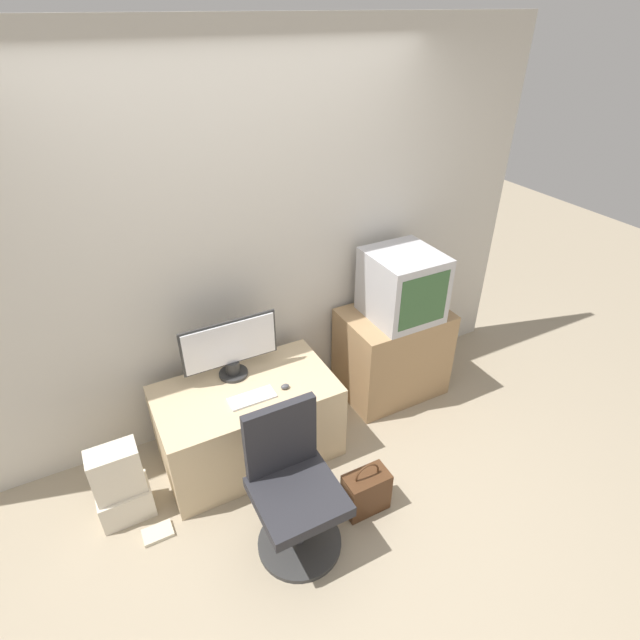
% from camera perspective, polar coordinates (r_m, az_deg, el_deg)
% --- Properties ---
extents(ground_plane, '(12.00, 12.00, 0.00)m').
position_cam_1_polar(ground_plane, '(3.17, 2.42, -23.74)').
color(ground_plane, tan).
extents(wall_back, '(4.40, 0.05, 2.60)m').
position_cam_1_polar(wall_back, '(3.26, -8.82, 7.92)').
color(wall_back, beige).
rests_on(wall_back, ground_plane).
extents(desk, '(1.14, 0.64, 0.57)m').
position_cam_1_polar(desk, '(3.41, -8.19, -11.42)').
color(desk, '#CCB289').
rests_on(desk, ground_plane).
extents(side_stand, '(0.77, 0.55, 0.71)m').
position_cam_1_polar(side_stand, '(3.90, 8.23, -3.65)').
color(side_stand, '#A37F56').
rests_on(side_stand, ground_plane).
extents(main_monitor, '(0.62, 0.19, 0.41)m').
position_cam_1_polar(main_monitor, '(3.22, -10.20, -3.15)').
color(main_monitor, '#2D2D2D').
rests_on(main_monitor, desk).
extents(keyboard, '(0.29, 0.12, 0.01)m').
position_cam_1_polar(keyboard, '(3.14, -7.77, -8.81)').
color(keyboard, white).
rests_on(keyboard, desk).
extents(mouse, '(0.06, 0.04, 0.03)m').
position_cam_1_polar(mouse, '(3.19, -4.01, -7.59)').
color(mouse, '#4C4C51').
rests_on(mouse, desk).
extents(crt_tv, '(0.47, 0.50, 0.49)m').
position_cam_1_polar(crt_tv, '(3.57, 9.41, 3.92)').
color(crt_tv, '#B7B7BC').
rests_on(crt_tv, side_stand).
extents(office_chair, '(0.48, 0.48, 0.90)m').
position_cam_1_polar(office_chair, '(2.87, -3.05, -18.93)').
color(office_chair, '#333333').
rests_on(office_chair, ground_plane).
extents(cardboard_box_lower, '(0.30, 0.20, 0.21)m').
position_cam_1_polar(cardboard_box_lower, '(3.40, -21.30, -18.78)').
color(cardboard_box_lower, beige).
rests_on(cardboard_box_lower, ground_plane).
extents(cardboard_box_upper, '(0.28, 0.16, 0.32)m').
position_cam_1_polar(cardboard_box_upper, '(3.20, -22.27, -15.74)').
color(cardboard_box_upper, beige).
rests_on(cardboard_box_upper, cardboard_box_lower).
extents(handbag, '(0.27, 0.16, 0.38)m').
position_cam_1_polar(handbag, '(3.20, 5.28, -18.92)').
color(handbag, '#4C2D19').
rests_on(handbag, ground_plane).
extents(book, '(0.17, 0.12, 0.02)m').
position_cam_1_polar(book, '(3.32, -18.04, -22.14)').
color(book, beige).
rests_on(book, ground_plane).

